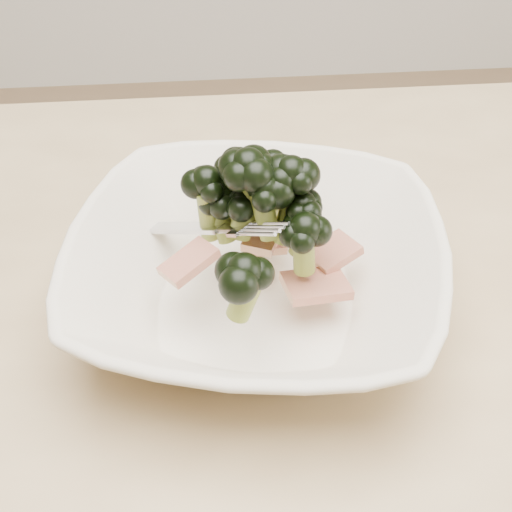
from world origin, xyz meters
name	(u,v)px	position (x,y,z in m)	size (l,w,h in m)	color
dining_table	(279,432)	(0.00, 0.00, 0.65)	(1.20, 0.80, 0.75)	tan
broccoli_dish	(257,263)	(-0.01, 0.05, 0.79)	(0.33, 0.33, 0.13)	beige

